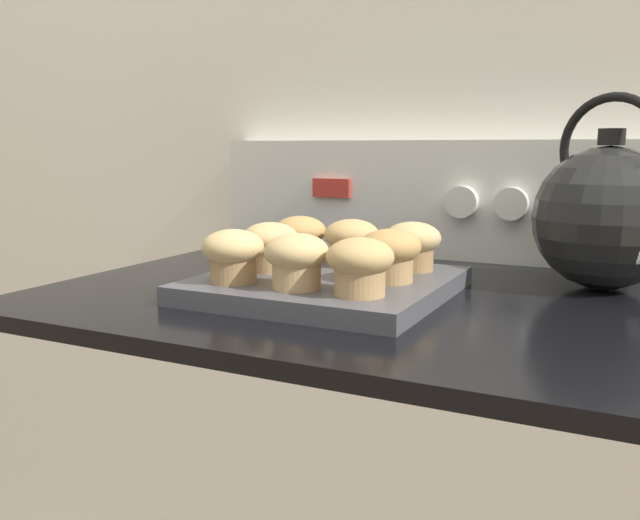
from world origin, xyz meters
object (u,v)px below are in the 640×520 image
at_px(muffin_r1_c2, 390,253).
at_px(muffin_r2_c2, 412,244).
at_px(muffin_r0_c1, 297,259).
at_px(muffin_r2_c1, 352,241).
at_px(muffin_r0_c0, 233,254).
at_px(muffin_r2_c0, 300,236).
at_px(muffin_r1_c0, 270,245).
at_px(muffin_r0_c2, 360,264).
at_px(muffin_pan, 326,285).
at_px(tea_kettle, 607,215).

bearing_deg(muffin_r1_c2, muffin_r2_c2, 90.65).
relative_size(muffin_r0_c1, muffin_r2_c1, 1.00).
relative_size(muffin_r0_c0, muffin_r2_c1, 1.00).
distance_m(muffin_r1_c2, muffin_r2_c0, 0.18).
distance_m(muffin_r1_c0, muffin_r2_c0, 0.08).
relative_size(muffin_r0_c2, muffin_r1_c0, 1.00).
xyz_separation_m(muffin_pan, muffin_r2_c1, (-0.00, 0.08, 0.04)).
xyz_separation_m(muffin_r0_c0, muffin_r1_c2, (0.16, 0.08, 0.00)).
bearing_deg(muffin_r2_c2, muffin_r0_c0, -133.86).
xyz_separation_m(muffin_r0_c0, muffin_r2_c0, (-0.00, 0.16, 0.00)).
height_order(muffin_pan, muffin_r1_c2, muffin_r1_c2).
height_order(muffin_r2_c1, tea_kettle, tea_kettle).
relative_size(muffin_r0_c0, tea_kettle, 0.30).
distance_m(muffin_r2_c1, muffin_r2_c2, 0.08).
distance_m(muffin_r0_c0, muffin_r2_c1, 0.17).
distance_m(muffin_r0_c2, muffin_r2_c0, 0.23).
bearing_deg(muffin_r2_c1, muffin_r0_c2, -63.34).
xyz_separation_m(muffin_pan, muffin_r0_c0, (-0.08, -0.08, 0.04)).
bearing_deg(muffin_r1_c2, muffin_r2_c1, 137.08).
bearing_deg(muffin_r0_c0, muffin_r1_c2, 27.60).
height_order(muffin_r2_c0, tea_kettle, tea_kettle).
bearing_deg(muffin_pan, tea_kettle, 31.81).
distance_m(muffin_r0_c1, muffin_r2_c1, 0.16).
height_order(muffin_r0_c2, muffin_r1_c0, same).
distance_m(muffin_r0_c0, muffin_r2_c0, 0.16).
relative_size(muffin_r1_c2, tea_kettle, 0.30).
bearing_deg(muffin_r2_c2, muffin_r2_c0, 179.96).
distance_m(muffin_r1_c0, tea_kettle, 0.41).
height_order(muffin_r0_c2, muffin_r2_c1, same).
relative_size(muffin_r0_c2, tea_kettle, 0.30).
distance_m(muffin_pan, muffin_r0_c2, 0.12).
bearing_deg(muffin_r0_c2, muffin_r2_c0, 134.06).
relative_size(muffin_r0_c1, tea_kettle, 0.30).
height_order(muffin_pan, muffin_r0_c2, muffin_r0_c2).
xyz_separation_m(muffin_r2_c0, tea_kettle, (0.37, 0.10, 0.04)).
height_order(muffin_r1_c0, muffin_r1_c2, same).
bearing_deg(muffin_r1_c0, muffin_r2_c2, 28.07).
distance_m(muffin_r0_c2, tea_kettle, 0.34).
height_order(muffin_r0_c0, muffin_r1_c0, same).
distance_m(muffin_r0_c0, muffin_r1_c2, 0.18).
xyz_separation_m(muffin_r0_c0, tea_kettle, (0.37, 0.26, 0.04)).
height_order(muffin_pan, muffin_r2_c1, muffin_r2_c1).
relative_size(muffin_r0_c1, muffin_r2_c2, 1.00).
bearing_deg(tea_kettle, muffin_r0_c1, -138.04).
bearing_deg(muffin_r0_c1, muffin_r2_c2, 64.94).
bearing_deg(muffin_r2_c2, muffin_r1_c2, -89.35).
xyz_separation_m(muffin_r1_c0, muffin_r1_c2, (0.16, 0.00, 0.00)).
distance_m(muffin_r0_c1, tea_kettle, 0.39).
relative_size(muffin_r2_c0, muffin_r2_c2, 1.00).
height_order(muffin_pan, muffin_r2_c2, muffin_r2_c2).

